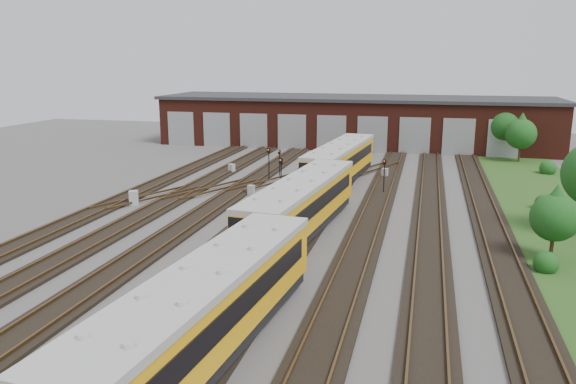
# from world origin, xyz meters

# --- Properties ---
(ground) EXTENTS (120.00, 120.00, 0.00)m
(ground) POSITION_xyz_m (0.00, 0.00, 0.00)
(ground) COLOR #474542
(ground) RESTS_ON ground
(track_network) EXTENTS (30.40, 70.00, 0.33)m
(track_network) POSITION_xyz_m (-0.17, 0.59, 0.11)
(track_network) COLOR black
(track_network) RESTS_ON ground
(maintenance_shed) EXTENTS (51.00, 12.50, 6.35)m
(maintenance_shed) POSITION_xyz_m (-0.01, 39.97, 3.20)
(maintenance_shed) COLOR #501D14
(maintenance_shed) RESTS_ON ground
(grass_verge) EXTENTS (8.00, 55.00, 0.05)m
(grass_verge) POSITION_xyz_m (19.00, 10.00, 0.03)
(grass_verge) COLOR #224717
(grass_verge) RESTS_ON ground
(metro_train) EXTENTS (4.36, 48.01, 3.27)m
(metro_train) POSITION_xyz_m (2.00, -0.33, 2.00)
(metro_train) COLOR black
(metro_train) RESTS_ON ground
(signal_mast_0) EXTENTS (0.27, 0.25, 3.02)m
(signal_mast_0) POSITION_xyz_m (-4.72, 15.61, 1.93)
(signal_mast_0) COLOR black
(signal_mast_0) RESTS_ON ground
(signal_mast_1) EXTENTS (0.29, 0.27, 3.21)m
(signal_mast_1) POSITION_xyz_m (-1.95, 9.55, 2.05)
(signal_mast_1) COLOR black
(signal_mast_1) RESTS_ON ground
(signal_mast_2) EXTENTS (0.26, 0.25, 2.59)m
(signal_mast_2) POSITION_xyz_m (-4.24, 17.59, 1.67)
(signal_mast_2) COLOR black
(signal_mast_2) RESTS_ON ground
(signal_mast_3) EXTENTS (0.26, 0.25, 2.94)m
(signal_mast_3) POSITION_xyz_m (6.17, 12.53, 1.88)
(signal_mast_3) COLOR black
(signal_mast_3) RESTS_ON ground
(relay_cabinet_0) EXTENTS (0.86, 0.80, 1.14)m
(relay_cabinet_0) POSITION_xyz_m (-12.32, 4.05, 0.57)
(relay_cabinet_0) COLOR #B3B5B8
(relay_cabinet_0) RESTS_ON ground
(relay_cabinet_1) EXTENTS (0.70, 0.65, 0.93)m
(relay_cabinet_1) POSITION_xyz_m (-9.22, 17.82, 0.46)
(relay_cabinet_1) COLOR #B3B5B8
(relay_cabinet_1) RESTS_ON ground
(relay_cabinet_2) EXTENTS (0.60, 0.54, 0.86)m
(relay_cabinet_2) POSITION_xyz_m (-4.46, 9.29, 0.43)
(relay_cabinet_2) COLOR #B3B5B8
(relay_cabinet_2) RESTS_ON ground
(relay_cabinet_3) EXTENTS (0.60, 0.51, 0.98)m
(relay_cabinet_3) POSITION_xyz_m (-1.70, 20.75, 0.49)
(relay_cabinet_3) COLOR #B3B5B8
(relay_cabinet_3) RESTS_ON ground
(relay_cabinet_4) EXTENTS (0.64, 0.58, 0.89)m
(relay_cabinet_4) POSITION_xyz_m (5.73, 19.33, 0.45)
(relay_cabinet_4) COLOR #B3B5B8
(relay_cabinet_4) RESTS_ON ground
(tree_0) EXTENTS (3.80, 3.80, 6.29)m
(tree_0) POSITION_xyz_m (17.99, 35.00, 4.04)
(tree_0) COLOR #352818
(tree_0) RESTS_ON ground
(tree_1) EXTENTS (3.30, 3.30, 5.47)m
(tree_1) POSITION_xyz_m (19.41, 31.48, 3.51)
(tree_1) COLOR #352818
(tree_1) RESTS_ON ground
(tree_3) EXTENTS (2.66, 2.66, 4.41)m
(tree_3) POSITION_xyz_m (16.59, -1.47, 2.83)
(tree_3) COLOR #352818
(tree_3) RESTS_ON ground
(bush_0) EXTENTS (1.31, 1.31, 1.31)m
(bush_0) POSITION_xyz_m (16.00, -3.37, 0.66)
(bush_0) COLOR #154A16
(bush_0) RESTS_ON ground
(bush_1) EXTENTS (1.34, 1.34, 1.34)m
(bush_1) POSITION_xyz_m (18.30, 10.42, 0.67)
(bush_1) COLOR #154A16
(bush_1) RESTS_ON ground
(bush_2) EXTENTS (1.60, 1.60, 1.60)m
(bush_2) POSITION_xyz_m (21.21, 25.07, 0.80)
(bush_2) COLOR #154A16
(bush_2) RESTS_ON ground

